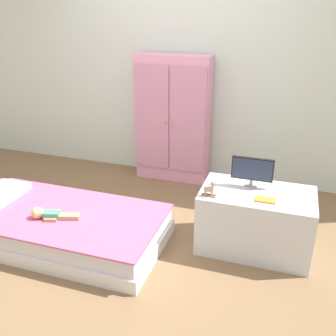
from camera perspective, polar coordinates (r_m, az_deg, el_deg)
name	(u,v)px	position (r m, az deg, el deg)	size (l,w,h in m)	color
ground_plane	(130,245)	(3.31, -5.78, -11.41)	(10.00, 10.00, 0.02)	brown
back_wall	(184,57)	(4.23, 2.39, 16.36)	(6.40, 0.05, 2.70)	silver
bed	(62,226)	(3.38, -15.73, -8.49)	(1.74, 0.89, 0.27)	white
doll	(47,214)	(3.25, -17.85, -6.63)	(0.39, 0.18, 0.10)	#4CA375
wardrobe	(173,120)	(4.21, 0.75, 7.33)	(0.82, 0.28, 1.40)	#E599BC
tv_stand	(255,221)	(3.18, 12.99, -7.73)	(0.89, 0.53, 0.51)	silver
tv_monitor	(252,170)	(3.09, 12.59, -0.31)	(0.33, 0.10, 0.25)	#99999E
rocking_horse_toy	(210,189)	(2.91, 6.37, -3.10)	(0.11, 0.04, 0.13)	#8E6642
book_orange	(265,200)	(2.95, 14.48, -4.66)	(0.15, 0.09, 0.01)	orange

